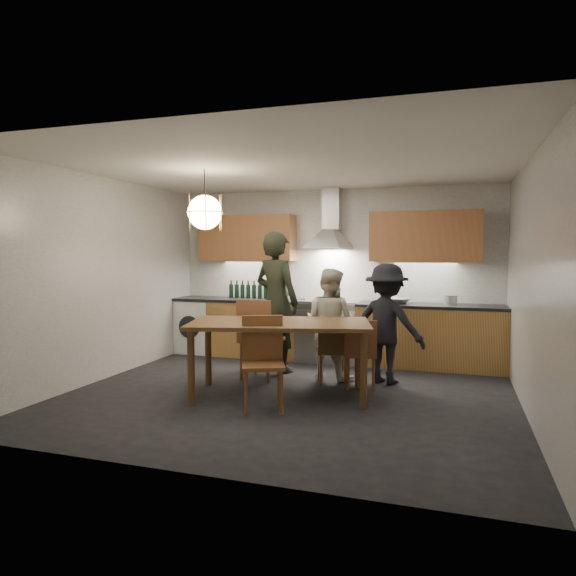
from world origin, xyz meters
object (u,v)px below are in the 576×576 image
(dining_table, at_px, (280,330))
(mixing_bowl, at_px, (398,301))
(chair_back_left, at_px, (258,334))
(person_left, at_px, (277,302))
(person_right, at_px, (387,324))
(stock_pot, at_px, (451,300))
(chair_front, at_px, (263,355))
(person_mid, at_px, (329,323))
(wine_bottles, at_px, (254,290))

(dining_table, xyz_separation_m, mixing_bowl, (1.11, 2.01, 0.19))
(chair_back_left, distance_m, person_left, 0.66)
(person_right, distance_m, mixing_bowl, 1.06)
(stock_pot, bearing_deg, chair_front, -126.39)
(dining_table, relative_size, stock_pot, 12.28)
(dining_table, relative_size, person_mid, 1.54)
(chair_back_left, bearing_deg, person_mid, -148.84)
(chair_back_left, height_order, person_right, person_right)
(dining_table, distance_m, wine_bottles, 2.44)
(mixing_bowl, xyz_separation_m, wine_bottles, (-2.28, 0.12, 0.10))
(chair_front, bearing_deg, dining_table, 64.00)
(person_left, distance_m, mixing_bowl, 1.77)
(mixing_bowl, bearing_deg, person_mid, -127.00)
(chair_back_left, distance_m, stock_pot, 2.77)
(person_mid, bearing_deg, chair_back_left, 41.25)
(mixing_bowl, relative_size, wine_bottles, 0.39)
(chair_back_left, distance_m, chair_front, 1.17)
(stock_pot, bearing_deg, wine_bottles, 178.50)
(person_right, bearing_deg, chair_front, 69.77)
(person_right, bearing_deg, person_left, 10.35)
(person_right, bearing_deg, person_mid, 15.79)
(wine_bottles, bearing_deg, person_right, -27.52)
(person_mid, bearing_deg, mixing_bowl, -110.31)
(dining_table, bearing_deg, person_mid, 56.64)
(dining_table, height_order, chair_back_left, chair_back_left)
(mixing_bowl, bearing_deg, person_right, -91.79)
(chair_front, xyz_separation_m, person_left, (-0.41, 1.62, 0.41))
(wine_bottles, bearing_deg, person_mid, -37.27)
(chair_back_left, xyz_separation_m, chair_front, (0.47, -1.07, -0.04))
(mixing_bowl, xyz_separation_m, stock_pot, (0.72, 0.05, 0.02))
(person_left, xyz_separation_m, stock_pot, (2.27, 0.90, 0.01))
(dining_table, relative_size, person_left, 1.15)
(person_right, bearing_deg, stock_pot, -106.90)
(chair_front, relative_size, stock_pot, 5.38)
(wine_bottles, bearing_deg, chair_front, -66.40)
(dining_table, distance_m, chair_front, 0.51)
(chair_back_left, height_order, mixing_bowl, chair_back_left)
(chair_back_left, height_order, wine_bottles, wine_bottles)
(chair_front, height_order, person_mid, person_mid)
(person_left, bearing_deg, stock_pot, -137.78)
(stock_pot, bearing_deg, person_left, -158.42)
(chair_front, bearing_deg, chair_back_left, 91.18)
(chair_back_left, bearing_deg, chair_front, 120.51)
(dining_table, bearing_deg, mixing_bowl, 46.86)
(chair_front, xyz_separation_m, stock_pot, (1.86, 2.52, 0.41))
(chair_front, bearing_deg, wine_bottles, 90.88)
(person_mid, bearing_deg, person_right, -165.09)
(person_mid, distance_m, person_right, 0.74)
(person_right, bearing_deg, dining_table, 59.18)
(mixing_bowl, bearing_deg, wine_bottles, 176.89)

